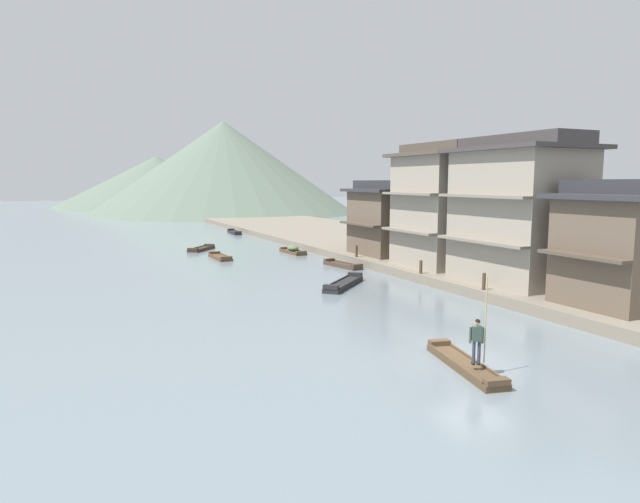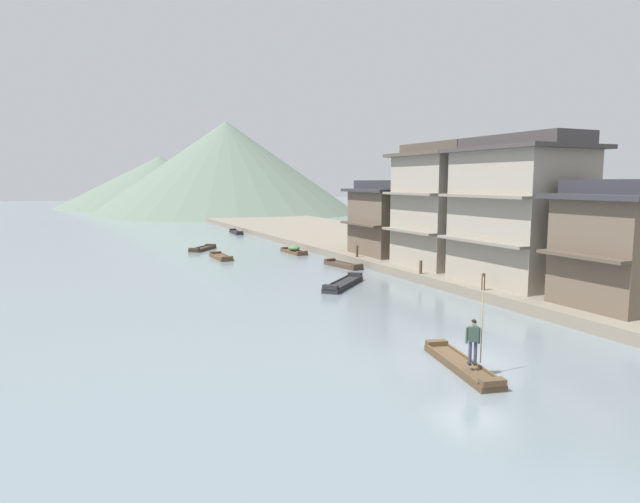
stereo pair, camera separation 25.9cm
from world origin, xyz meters
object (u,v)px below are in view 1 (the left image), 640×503
at_px(boatman_person, 478,336).
at_px(boat_midriver_upstream, 234,232).
at_px(boat_midriver_drifting, 344,284).
at_px(house_waterfront_tall, 441,206).
at_px(boat_moored_far, 201,249).
at_px(house_waterfront_second, 519,211).
at_px(mooring_post_dock_far, 356,251).
at_px(mooring_post_dock_near, 484,281).
at_px(mooring_post_dock_mid, 421,267).
at_px(boat_moored_third, 220,257).
at_px(house_waterfront_narrow, 384,218).
at_px(boat_foreground_poled, 465,365).
at_px(boat_moored_nearest, 343,265).
at_px(boat_moored_second, 293,250).
at_px(house_waterfront_nearest, 624,244).

relative_size(boatman_person, boat_midriver_upstream, 0.67).
bearing_deg(boatman_person, boat_midriver_drifting, 78.57).
distance_m(boatman_person, house_waterfront_tall, 21.71).
bearing_deg(boat_midriver_upstream, boat_moored_far, -116.59).
bearing_deg(house_waterfront_second, mooring_post_dock_far, 103.87).
distance_m(house_waterfront_tall, mooring_post_dock_near, 9.86).
bearing_deg(mooring_post_dock_mid, mooring_post_dock_far, 90.00).
bearing_deg(boat_moored_third, boat_moored_far, 91.30).
xyz_separation_m(house_waterfront_narrow, mooring_post_dock_near, (-2.89, -15.47, -2.53)).
bearing_deg(boat_foreground_poled, house_waterfront_narrow, 64.87).
height_order(house_waterfront_narrow, mooring_post_dock_near, house_waterfront_narrow).
relative_size(boat_midriver_drifting, house_waterfront_tall, 0.50).
bearing_deg(house_waterfront_narrow, boatman_person, -114.73).
xyz_separation_m(boat_moored_nearest, boat_moored_second, (-0.44, 9.32, 0.13)).
bearing_deg(boat_moored_far, house_waterfront_nearest, -70.09).
bearing_deg(house_waterfront_narrow, boat_midriver_drifting, -133.69).
relative_size(boat_moored_far, house_waterfront_narrow, 0.56).
bearing_deg(boat_foreground_poled, boat_moored_third, 91.41).
distance_m(mooring_post_dock_near, mooring_post_dock_mid, 6.04).
xyz_separation_m(boat_midriver_drifting, house_waterfront_tall, (8.61, 1.50, 4.74)).
height_order(boat_moored_nearest, mooring_post_dock_mid, mooring_post_dock_mid).
bearing_deg(house_waterfront_narrow, boat_foreground_poled, -115.13).
height_order(boat_foreground_poled, mooring_post_dock_near, mooring_post_dock_near).
distance_m(boat_moored_second, boat_midriver_upstream, 21.30).
relative_size(boatman_person, house_waterfront_narrow, 0.46).
height_order(boat_midriver_drifting, house_waterfront_second, house_waterfront_second).
relative_size(boat_foreground_poled, boat_moored_second, 1.21).
xyz_separation_m(mooring_post_dock_mid, mooring_post_dock_far, (0.00, 8.86, 0.03)).
relative_size(boat_moored_far, boat_midriver_upstream, 0.80).
bearing_deg(boat_moored_far, boat_moored_second, -38.84).
bearing_deg(house_waterfront_narrow, boat_midriver_upstream, 98.67).
distance_m(house_waterfront_second, mooring_post_dock_far, 14.74).
relative_size(boat_foreground_poled, house_waterfront_tall, 0.55).
relative_size(boat_moored_third, mooring_post_dock_near, 4.22).
xyz_separation_m(boat_moored_far, house_waterfront_tall, (12.67, -20.91, 4.77)).
xyz_separation_m(boatman_person, house_waterfront_narrow, (11.44, 24.84, 2.19)).
height_order(boat_moored_far, boat_midriver_upstream, boat_midriver_upstream).
relative_size(house_waterfront_second, house_waterfront_narrow, 1.33).
bearing_deg(boat_moored_third, boat_midriver_drifting, -76.07).
height_order(boat_midriver_drifting, mooring_post_dock_mid, mooring_post_dock_mid).
distance_m(boat_moored_nearest, boat_moored_second, 9.33).
height_order(boat_midriver_drifting, mooring_post_dock_near, mooring_post_dock_near).
height_order(boat_moored_second, house_waterfront_nearest, house_waterfront_nearest).
relative_size(boatman_person, boat_moored_second, 0.77).
relative_size(boatman_person, boat_moored_nearest, 0.74).
distance_m(boatman_person, boat_moored_second, 33.53).
bearing_deg(house_waterfront_second, house_waterfront_tall, 90.41).
bearing_deg(mooring_post_dock_far, boatman_person, -109.39).
distance_m(boatman_person, mooring_post_dock_far, 25.74).
bearing_deg(house_waterfront_narrow, mooring_post_dock_near, -100.60).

